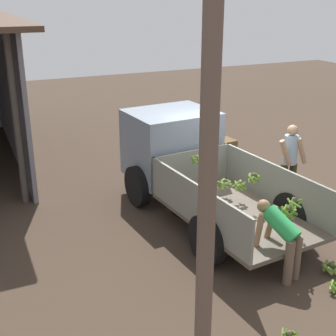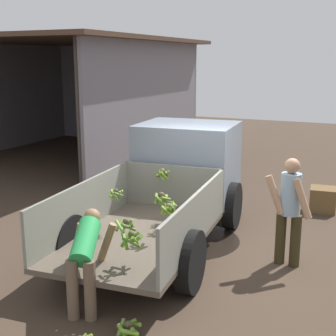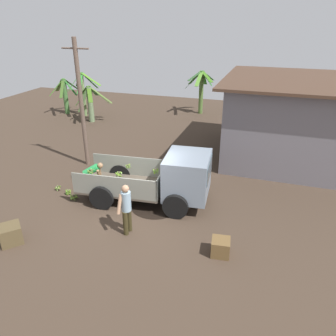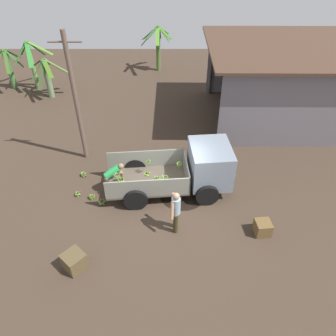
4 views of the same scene
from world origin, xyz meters
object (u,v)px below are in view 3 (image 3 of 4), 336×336
object	(u,v)px
person_worker_loading	(91,174)
banana_bunch_on_ground_2	(74,175)
banana_bunch_on_ground_0	(58,188)
banana_bunch_on_ground_1	(68,192)
cargo_truck	(173,178)
wooden_crate_1	(221,247)
utility_pole	(81,104)
person_foreground_visitor	(126,207)
wooden_crate_0	(11,234)
banana_bunch_on_ground_3	(74,197)

from	to	relation	value
person_worker_loading	banana_bunch_on_ground_2	world-z (taller)	person_worker_loading
banana_bunch_on_ground_0	banana_bunch_on_ground_1	xyz separation A→B (m)	(0.59, -0.16, -0.00)
cargo_truck	wooden_crate_1	distance (m)	3.35
utility_pole	person_foreground_visitor	bearing A→B (deg)	-47.42
banana_bunch_on_ground_0	banana_bunch_on_ground_2	distance (m)	1.23
utility_pole	banana_bunch_on_ground_2	xyz separation A→B (m)	(0.17, -1.43, -2.78)
person_foreground_visitor	wooden_crate_1	size ratio (longest dim) A/B	3.24
person_worker_loading	wooden_crate_0	xyz separation A→B (m)	(-0.75, -3.68, -0.46)
person_worker_loading	wooden_crate_1	world-z (taller)	person_worker_loading
wooden_crate_1	cargo_truck	bearing A→B (deg)	132.31
banana_bunch_on_ground_1	banana_bunch_on_ground_0	bearing A→B (deg)	164.49
person_foreground_visitor	wooden_crate_0	distance (m)	3.65
utility_pole	person_worker_loading	bearing A→B (deg)	-55.66
banana_bunch_on_ground_2	wooden_crate_1	bearing A→B (deg)	-24.35
person_foreground_visitor	banana_bunch_on_ground_2	bearing A→B (deg)	-32.64
banana_bunch_on_ground_3	banana_bunch_on_ground_2	bearing A→B (deg)	121.89
cargo_truck	banana_bunch_on_ground_0	xyz separation A→B (m)	(-4.73, -0.50, -0.93)
banana_bunch_on_ground_1	wooden_crate_0	bearing A→B (deg)	-89.02
cargo_truck	person_worker_loading	xyz separation A→B (m)	(-3.34, -0.15, -0.28)
banana_bunch_on_ground_2	wooden_crate_0	world-z (taller)	wooden_crate_0
utility_pole	banana_bunch_on_ground_0	distance (m)	3.86
banana_bunch_on_ground_2	wooden_crate_0	xyz separation A→B (m)	(0.66, -4.56, 0.18)
banana_bunch_on_ground_0	banana_bunch_on_ground_2	xyz separation A→B (m)	(-0.02, 1.23, 0.01)
cargo_truck	wooden_crate_0	bearing A→B (deg)	-142.02
person_foreground_visitor	banana_bunch_on_ground_2	size ratio (longest dim) A/B	6.67
banana_bunch_on_ground_0	wooden_crate_0	bearing A→B (deg)	-79.07
banana_bunch_on_ground_3	wooden_crate_0	size ratio (longest dim) A/B	0.52
person_worker_loading	banana_bunch_on_ground_0	distance (m)	1.57
banana_bunch_on_ground_1	cargo_truck	bearing A→B (deg)	9.15
banana_bunch_on_ground_1	banana_bunch_on_ground_2	bearing A→B (deg)	113.34
person_worker_loading	wooden_crate_0	distance (m)	3.78
banana_bunch_on_ground_2	wooden_crate_0	distance (m)	4.61
wooden_crate_1	person_worker_loading	bearing A→B (deg)	157.79
utility_pole	banana_bunch_on_ground_2	world-z (taller)	utility_pole
wooden_crate_0	person_foreground_visitor	bearing A→B (deg)	26.15
banana_bunch_on_ground_0	banana_bunch_on_ground_1	size ratio (longest dim) A/B	0.92
utility_pole	banana_bunch_on_ground_0	bearing A→B (deg)	-86.02
cargo_truck	banana_bunch_on_ground_0	distance (m)	4.84
wooden_crate_0	person_worker_loading	bearing A→B (deg)	78.47
banana_bunch_on_ground_2	utility_pole	bearing A→B (deg)	96.80
cargo_truck	person_foreground_visitor	xyz separation A→B (m)	(-0.87, -2.25, -0.08)
utility_pole	wooden_crate_0	world-z (taller)	utility_pole
person_foreground_visitor	banana_bunch_on_ground_1	xyz separation A→B (m)	(-3.27, 1.58, -0.85)
banana_bunch_on_ground_3	banana_bunch_on_ground_1	bearing A→B (deg)	146.60
utility_pole	wooden_crate_1	distance (m)	8.85
person_worker_loading	banana_bunch_on_ground_3	world-z (taller)	person_worker_loading
person_worker_loading	banana_bunch_on_ground_1	world-z (taller)	person_worker_loading
utility_pole	banana_bunch_on_ground_2	distance (m)	3.13
banana_bunch_on_ground_0	banana_bunch_on_ground_2	world-z (taller)	banana_bunch_on_ground_2
banana_bunch_on_ground_0	banana_bunch_on_ground_3	xyz separation A→B (m)	(1.04, -0.46, 0.01)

